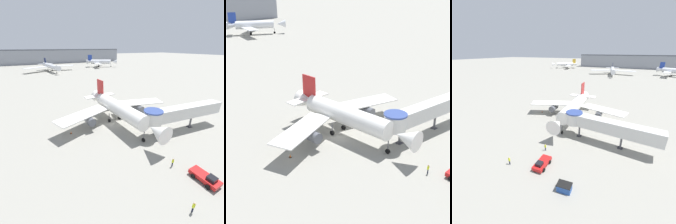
# 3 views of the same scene
# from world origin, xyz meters

# --- Properties ---
(ground_plane) EXTENTS (800.00, 800.00, 0.00)m
(ground_plane) POSITION_xyz_m (0.00, 0.00, 0.00)
(ground_plane) COLOR gray
(main_airplane) EXTENTS (31.52, 28.04, 9.75)m
(main_airplane) POSITION_xyz_m (1.83, -0.08, 4.12)
(main_airplane) COLOR white
(main_airplane) RESTS_ON ground_plane
(jet_bridge) EXTENTS (21.47, 5.08, 6.28)m
(jet_bridge) POSITION_xyz_m (12.67, -9.69, 4.60)
(jet_bridge) COLOR silver
(jet_bridge) RESTS_ON ground_plane
(pushback_tug_red) EXTENTS (2.41, 4.20, 1.50)m
(pushback_tug_red) POSITION_xyz_m (4.53, -22.42, 0.68)
(pushback_tug_red) COLOR red
(pushback_tug_red) RESTS_ON ground_plane
(service_container_blue) EXTENTS (2.44, 1.72, 1.26)m
(service_container_blue) POSITION_xyz_m (10.60, -25.32, 0.64)
(service_container_blue) COLOR #234C9E
(service_container_blue) RESTS_ON ground_plane
(traffic_cone_starboard_wing) EXTENTS (0.36, 0.36, 0.60)m
(traffic_cone_starboard_wing) POSITION_xyz_m (14.25, -0.35, 0.28)
(traffic_cone_starboard_wing) COLOR black
(traffic_cone_starboard_wing) RESTS_ON ground_plane
(traffic_cone_port_wing) EXTENTS (0.43, 0.43, 0.71)m
(traffic_cone_port_wing) POSITION_xyz_m (-10.37, 0.13, 0.34)
(traffic_cone_port_wing) COLOR black
(traffic_cone_port_wing) RESTS_ON ground_plane
(ground_crew_marshaller) EXTENTS (0.33, 0.22, 1.65)m
(ground_crew_marshaller) POSITION_xyz_m (-1.27, -24.68, 0.95)
(ground_crew_marshaller) COLOR #1E2338
(ground_crew_marshaller) RESTS_ON ground_plane
(ground_crew_wing_walker) EXTENTS (0.31, 0.21, 1.61)m
(ground_crew_wing_walker) POSITION_xyz_m (2.51, -18.01, 0.93)
(ground_crew_wing_walker) COLOR #1E2338
(ground_crew_wing_walker) RESTS_ON ground_plane
(background_jet_navy_tail) EXTENTS (39.36, 36.58, 9.80)m
(background_jet_navy_tail) POSITION_xyz_m (-3.24, 102.85, 4.31)
(background_jet_navy_tail) COLOR silver
(background_jet_navy_tail) RESTS_ON ground_plane
(background_jet_gold_tail) EXTENTS (28.99, 31.39, 10.91)m
(background_jet_gold_tail) POSITION_xyz_m (-65.86, 136.75, 4.78)
(background_jet_gold_tail) COLOR white
(background_jet_gold_tail) RESTS_ON ground_plane
(background_jet_blue_tail) EXTENTS (28.40, 27.99, 11.33)m
(background_jet_blue_tail) POSITION_xyz_m (44.69, 113.41, 4.96)
(background_jet_blue_tail) COLOR silver
(background_jet_blue_tail) RESTS_ON ground_plane
(terminal_building) EXTENTS (148.03, 18.45, 15.97)m
(terminal_building) POSITION_xyz_m (17.88, 175.00, 8.00)
(terminal_building) COLOR gray
(terminal_building) RESTS_ON ground_plane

